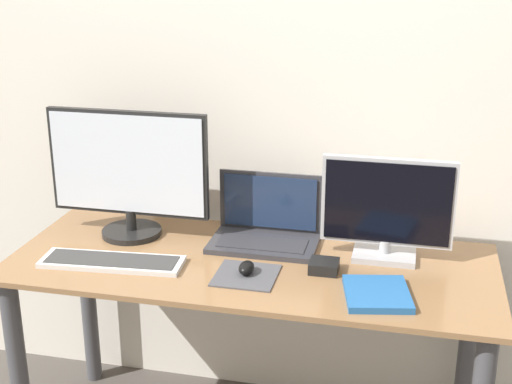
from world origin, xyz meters
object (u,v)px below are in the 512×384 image
Objects in this scene: mouse at (246,268)px; power_brick at (324,266)px; keyboard at (112,262)px; monitor_left at (128,173)px; monitor_right at (387,210)px; laptop at (266,226)px; book at (377,294)px.

power_brick is at bearing 18.73° from mouse.
monitor_left is at bearing 97.61° from keyboard.
monitor_right reaches higher than laptop.
keyboard is 1.93× the size of book.
power_brick is at bearing -40.20° from laptop.
book is 0.22m from power_brick.
mouse is (0.47, -0.23, -0.21)m from monitor_left.
monitor_right is (0.88, 0.00, -0.06)m from monitor_left.
laptop is (0.48, 0.04, -0.17)m from monitor_left.
monitor_right reaches higher than power_brick.
keyboard is at bearing -82.39° from monitor_left.
monitor_right is 0.90m from keyboard.
power_brick is (0.70, -0.15, -0.21)m from monitor_left.
monitor_left is 7.51× the size of mouse.
monitor_right reaches higher than keyboard.
keyboard is at bearing -171.48° from power_brick.
power_brick is (0.23, -0.19, -0.04)m from laptop.
laptop is at bearing 140.77° from book.
monitor_right is at bearing 39.76° from power_brick.
monitor_left is 1.34× the size of monitor_right.
laptop reaches higher than mouse.
monitor_right is at bearing -6.08° from laptop.
mouse reaches higher than power_brick.
power_brick is (0.23, 0.08, -0.01)m from mouse.
power_brick is at bearing 8.52° from keyboard.
monitor_right is at bearing 28.97° from mouse.
mouse is at bearing 2.87° from keyboard.
laptop is at bearing 173.92° from monitor_right.
monitor_left is at bearing 168.09° from power_brick.
book is at bearing -37.91° from power_brick.
monitor_left is at bearing 154.34° from mouse.
power_brick is at bearing -140.24° from monitor_right.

